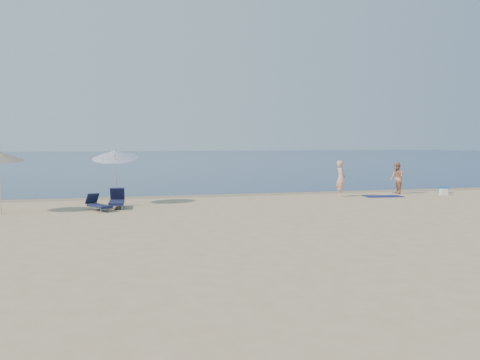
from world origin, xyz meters
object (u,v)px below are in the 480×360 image
at_px(person_left, 341,179).
at_px(umbrella_near, 115,154).
at_px(person_right, 397,178).
at_px(blue_cooler, 443,190).

bearing_deg(person_left, umbrella_near, 106.67).
xyz_separation_m(person_right, blue_cooler, (2.75, -0.23, -0.67)).
bearing_deg(blue_cooler, person_right, -161.20).
bearing_deg(blue_cooler, umbrella_near, -153.43).
distance_m(person_left, umbrella_near, 11.37).
bearing_deg(blue_cooler, person_left, -153.15).
height_order(person_right, blue_cooler, person_right).
xyz_separation_m(person_left, blue_cooler, (6.37, 0.36, -0.74)).
height_order(person_left, umbrella_near, umbrella_near).
xyz_separation_m(person_right, umbrella_near, (-14.90, -1.14, 1.38)).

